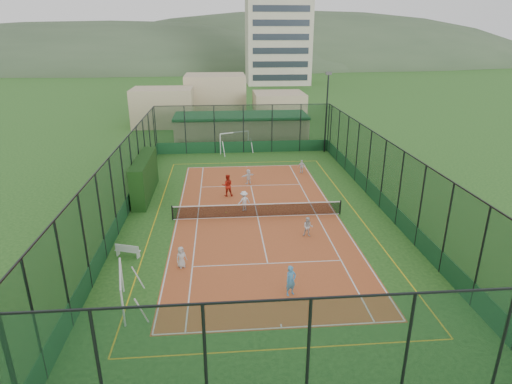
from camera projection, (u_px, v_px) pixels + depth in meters
ground at (258, 217)px, 29.47m from camera, size 300.00×300.00×0.00m
court_slab at (258, 217)px, 29.47m from camera, size 11.17×23.97×0.01m
tennis_net at (258, 210)px, 29.29m from camera, size 11.67×0.12×1.06m
perimeter_fence at (258, 183)px, 28.60m from camera, size 18.12×34.12×5.00m
floodlight_sw at (2, 332)px, 11.86m from camera, size 0.60×0.26×8.25m
floodlight_ne at (326, 113)px, 44.20m from camera, size 0.60×0.26×8.25m
clubhouse at (241, 128)px, 49.46m from camera, size 15.20×7.20×3.15m
apartment_tower at (278, 19)px, 101.72m from camera, size 15.00×12.00×30.00m
distant_hills at (225, 65)px, 169.51m from camera, size 200.00×60.00×24.00m
hedge_left at (145, 177)px, 32.85m from camera, size 1.03×6.89×3.02m
white_bench at (128, 250)px, 24.12m from camera, size 1.50×0.84×0.81m
futsal_goal_near at (122, 291)px, 19.41m from camera, size 2.98×1.44×1.85m
futsal_goal_far at (235, 143)px, 44.97m from camera, size 3.45×2.16×2.15m
child_near_left at (181, 257)px, 22.93m from camera, size 0.71×0.63×1.21m
child_near_mid at (291, 281)px, 20.46m from camera, size 0.67×0.58×1.55m
child_near_right at (308, 227)px, 26.44m from camera, size 0.70×0.59×1.27m
child_far_left at (244, 201)px, 30.27m from camera, size 1.08×0.89×1.46m
child_far_right at (302, 167)px, 38.43m from camera, size 0.72×0.30×1.23m
child_far_back at (248, 176)px, 35.74m from camera, size 1.20×0.86×1.25m
coach at (227, 185)px, 32.95m from camera, size 0.86×0.68×1.73m
tennis_balls at (251, 208)px, 30.77m from camera, size 3.07×1.21×0.07m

